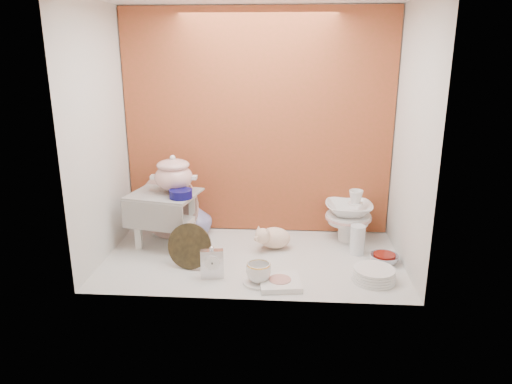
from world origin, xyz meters
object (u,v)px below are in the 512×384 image
(blue_white_vase, at_px, (195,218))
(gold_rim_teacup, at_px, (259,272))
(soup_tureen, at_px, (173,173))
(dinner_plate_stack, at_px, (374,274))
(porcelain_tower, at_px, (348,215))
(plush_pig, at_px, (275,237))
(floral_platter, at_px, (168,206))
(step_stool, at_px, (166,219))
(crystal_bowl, at_px, (384,259))
(mantel_clock, at_px, (212,262))

(blue_white_vase, relative_size, gold_rim_teacup, 1.74)
(soup_tureen, height_order, dinner_plate_stack, soup_tureen)
(porcelain_tower, bearing_deg, dinner_plate_stack, -82.07)
(gold_rim_teacup, relative_size, dinner_plate_stack, 0.56)
(blue_white_vase, bearing_deg, gold_rim_teacup, -55.19)
(soup_tureen, xyz_separation_m, dinner_plate_stack, (1.21, -0.46, -0.44))
(plush_pig, bearing_deg, dinner_plate_stack, -51.65)
(floral_platter, relative_size, dinner_plate_stack, 1.84)
(gold_rim_teacup, bearing_deg, plush_pig, 81.32)
(floral_platter, xyz_separation_m, plush_pig, (0.72, -0.15, -0.14))
(step_stool, relative_size, crystal_bowl, 2.41)
(mantel_clock, xyz_separation_m, dinner_plate_stack, (0.90, 0.02, -0.06))
(crystal_bowl, bearing_deg, porcelain_tower, 117.32)
(mantel_clock, height_order, plush_pig, mantel_clock)
(gold_rim_teacup, bearing_deg, floral_platter, 135.71)
(plush_pig, height_order, dinner_plate_stack, plush_pig)
(step_stool, relative_size, floral_platter, 0.92)
(mantel_clock, distance_m, plush_pig, 0.55)
(soup_tureen, bearing_deg, step_stool, -153.13)
(blue_white_vase, bearing_deg, floral_platter, -161.40)
(gold_rim_teacup, xyz_separation_m, crystal_bowl, (0.74, 0.31, -0.04))
(floral_platter, bearing_deg, porcelain_tower, 1.02)
(floral_platter, relative_size, plush_pig, 1.75)
(blue_white_vase, xyz_separation_m, gold_rim_teacup, (0.48, -0.69, -0.05))
(mantel_clock, height_order, crystal_bowl, mantel_clock)
(porcelain_tower, bearing_deg, floral_platter, -178.98)
(soup_tureen, height_order, crystal_bowl, soup_tureen)
(gold_rim_teacup, bearing_deg, porcelain_tower, 49.71)
(step_stool, distance_m, dinner_plate_stack, 1.35)
(soup_tureen, bearing_deg, plush_pig, -4.52)
(porcelain_tower, bearing_deg, mantel_clock, -143.52)
(soup_tureen, bearing_deg, floral_platter, 125.18)
(mantel_clock, bearing_deg, gold_rim_teacup, -20.19)
(step_stool, relative_size, mantel_clock, 2.21)
(step_stool, xyz_separation_m, dinner_plate_stack, (1.27, -0.43, -0.14))
(floral_platter, relative_size, blue_white_vase, 1.88)
(gold_rim_teacup, xyz_separation_m, porcelain_tower, (0.55, 0.65, 0.11))
(mantel_clock, height_order, dinner_plate_stack, mantel_clock)
(step_stool, height_order, floral_platter, floral_platter)
(dinner_plate_stack, relative_size, porcelain_tower, 0.69)
(floral_platter, distance_m, gold_rim_teacup, 0.92)
(step_stool, relative_size, gold_rim_teacup, 3.02)
(step_stool, distance_m, blue_white_vase, 0.25)
(soup_tureen, bearing_deg, dinner_plate_stack, -20.65)
(gold_rim_teacup, distance_m, crystal_bowl, 0.80)
(floral_platter, height_order, gold_rim_teacup, floral_platter)
(mantel_clock, bearing_deg, soup_tureen, 113.55)
(blue_white_vase, bearing_deg, dinner_plate_stack, -28.94)
(soup_tureen, xyz_separation_m, crystal_bowl, (1.31, -0.22, -0.45))
(soup_tureen, relative_size, plush_pig, 1.11)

